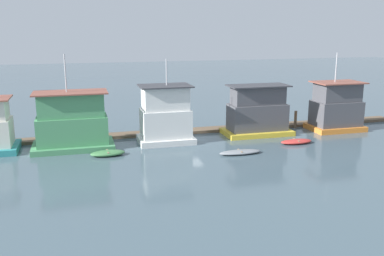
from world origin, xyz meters
TOP-DOWN VIEW (x-y plane):
  - ground_plane at (0.00, 0.00)m, footprint 200.00×200.00m
  - dock_walkway at (0.00, 2.87)m, footprint 51.00×1.77m
  - houseboat_green at (-11.26, -0.41)m, footprint 7.35×4.14m
  - houseboat_white at (-2.51, -0.40)m, footprint 5.33×3.80m
  - houseboat_yellow at (7.42, 0.23)m, footprint 7.05×3.79m
  - houseboat_orange at (16.53, -0.16)m, footprint 5.64×3.90m
  - dinghy_green at (-8.37, -3.59)m, footprint 3.08×1.54m
  - dinghy_grey at (3.04, -6.16)m, footprint 3.86×1.23m
  - dinghy_red at (9.60, -4.29)m, footprint 3.27×1.42m
  - mooring_post_near_right at (12.71, 1.73)m, footprint 0.31×0.31m

SIDE VIEW (x-z plane):
  - ground_plane at x=0.00m, z-range 0.00..0.00m
  - dock_walkway at x=0.00m, z-range 0.00..0.30m
  - dinghy_grey at x=3.04m, z-range 0.00..0.36m
  - dinghy_red at x=9.60m, z-range 0.00..0.42m
  - dinghy_green at x=-8.37m, z-range 0.00..0.47m
  - mooring_post_near_right at x=12.71m, z-range 0.00..1.94m
  - houseboat_yellow at x=7.42m, z-range -0.30..4.91m
  - houseboat_green at x=-11.26m, z-range -1.96..6.77m
  - houseboat_orange at x=16.53m, z-range -1.78..6.62m
  - houseboat_white at x=-2.51m, z-range -1.48..6.65m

